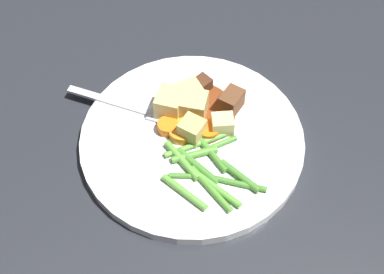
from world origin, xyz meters
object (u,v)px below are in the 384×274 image
(carrot_slice_0, at_px, (183,132))
(carrot_slice_1, at_px, (186,90))
(meat_chunk_0, at_px, (231,101))
(carrot_slice_3, at_px, (168,127))
(dinner_plate, at_px, (192,140))
(potato_chunk_2, at_px, (192,106))
(carrot_slice_2, at_px, (208,128))
(fork, at_px, (134,108))
(potato_chunk_4, at_px, (222,123))
(potato_chunk_3, at_px, (188,95))
(meat_chunk_1, at_px, (200,86))
(potato_chunk_1, at_px, (170,103))
(potato_chunk_0, at_px, (194,132))

(carrot_slice_0, bearing_deg, carrot_slice_1, -18.37)
(meat_chunk_0, bearing_deg, carrot_slice_0, 108.49)
(carrot_slice_3, distance_m, meat_chunk_0, 0.09)
(dinner_plate, relative_size, potato_chunk_2, 7.49)
(carrot_slice_1, bearing_deg, carrot_slice_2, -172.36)
(potato_chunk_2, relative_size, fork, 0.25)
(carrot_slice_3, bearing_deg, potato_chunk_4, -104.46)
(potato_chunk_3, height_order, meat_chunk_1, potato_chunk_3)
(carrot_slice_1, height_order, meat_chunk_1, meat_chunk_1)
(carrot_slice_0, bearing_deg, carrot_slice_3, 53.43)
(dinner_plate, height_order, meat_chunk_1, meat_chunk_1)
(carrot_slice_2, relative_size, potato_chunk_1, 0.77)
(carrot_slice_0, relative_size, carrot_slice_3, 1.39)
(carrot_slice_2, xyz_separation_m, potato_chunk_2, (0.03, 0.01, 0.01))
(potato_chunk_1, xyz_separation_m, fork, (0.02, 0.04, -0.02))
(carrot_slice_2, height_order, meat_chunk_1, meat_chunk_1)
(potato_chunk_3, bearing_deg, potato_chunk_2, 177.56)
(dinner_plate, xyz_separation_m, fork, (0.06, 0.06, 0.01))
(potato_chunk_1, xyz_separation_m, potato_chunk_3, (0.01, -0.03, -0.00))
(dinner_plate, xyz_separation_m, potato_chunk_1, (0.05, 0.02, 0.02))
(meat_chunk_0, xyz_separation_m, fork, (0.03, 0.12, -0.01))
(potato_chunk_2, height_order, potato_chunk_4, potato_chunk_2)
(potato_chunk_0, height_order, potato_chunk_2, potato_chunk_2)
(potato_chunk_1, height_order, meat_chunk_1, potato_chunk_1)
(carrot_slice_0, distance_m, carrot_slice_2, 0.03)
(potato_chunk_0, distance_m, potato_chunk_4, 0.04)
(potato_chunk_1, relative_size, potato_chunk_3, 1.02)
(dinner_plate, distance_m, carrot_slice_3, 0.04)
(carrot_slice_1, bearing_deg, potato_chunk_1, 134.03)
(potato_chunk_4, distance_m, meat_chunk_1, 0.07)
(carrot_slice_2, distance_m, potato_chunk_2, 0.03)
(meat_chunk_1, height_order, fork, meat_chunk_1)
(carrot_slice_1, height_order, potato_chunk_1, potato_chunk_1)
(dinner_plate, xyz_separation_m, carrot_slice_3, (0.02, 0.03, 0.01))
(carrot_slice_1, distance_m, meat_chunk_1, 0.02)
(dinner_plate, bearing_deg, meat_chunk_0, -63.27)
(carrot_slice_1, relative_size, potato_chunk_0, 0.86)
(carrot_slice_1, relative_size, potato_chunk_1, 0.68)
(dinner_plate, relative_size, potato_chunk_0, 9.68)
(carrot_slice_0, relative_size, potato_chunk_3, 0.99)
(potato_chunk_2, bearing_deg, fork, 67.23)
(dinner_plate, height_order, carrot_slice_0, carrot_slice_0)
(potato_chunk_0, height_order, potato_chunk_4, potato_chunk_0)
(carrot_slice_3, height_order, potato_chunk_1, potato_chunk_1)
(potato_chunk_2, bearing_deg, potato_chunk_3, -2.44)
(carrot_slice_1, relative_size, potato_chunk_4, 0.93)
(carrot_slice_1, relative_size, carrot_slice_2, 0.89)
(carrot_slice_3, bearing_deg, potato_chunk_3, -44.96)
(potato_chunk_2, bearing_deg, carrot_slice_0, 144.96)
(potato_chunk_3, relative_size, potato_chunk_4, 1.33)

